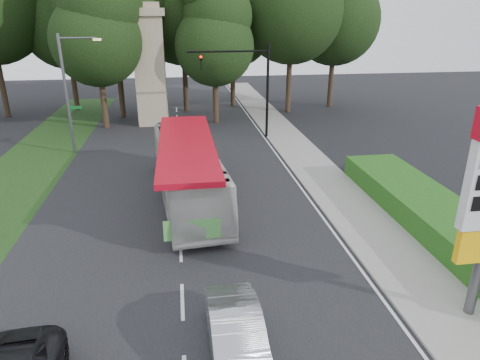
{
  "coord_description": "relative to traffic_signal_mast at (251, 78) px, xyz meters",
  "views": [
    {
      "loc": [
        0.22,
        -8.2,
        9.15
      ],
      "look_at": [
        2.77,
        9.47,
        2.2
      ],
      "focal_mm": 32.0,
      "sensor_mm": 36.0,
      "label": 1
    }
  ],
  "objects": [
    {
      "name": "road_surface",
      "position": [
        -5.68,
        -12.0,
        -4.66
      ],
      "size": [
        14.0,
        80.0,
        0.02
      ],
      "primitive_type": "cube",
      "color": "black",
      "rests_on": "ground"
    },
    {
      "name": "sidewalk_right",
      "position": [
        2.82,
        -12.0,
        -4.61
      ],
      "size": [
        3.0,
        80.0,
        0.12
      ],
      "primitive_type": "cube",
      "color": "gray",
      "rests_on": "ground"
    },
    {
      "name": "grass_verge_left",
      "position": [
        -15.18,
        -6.0,
        -4.66
      ],
      "size": [
        5.0,
        50.0,
        0.02
      ],
      "primitive_type": "cube",
      "color": "#193814",
      "rests_on": "ground"
    },
    {
      "name": "hedge",
      "position": [
        5.82,
        -16.0,
        -4.07
      ],
      "size": [
        3.0,
        14.0,
        1.2
      ],
      "primitive_type": "cube",
      "color": "#1F5416",
      "rests_on": "ground"
    },
    {
      "name": "traffic_signal_mast",
      "position": [
        0.0,
        0.0,
        0.0
      ],
      "size": [
        6.1,
        0.35,
        7.2
      ],
      "color": "black",
      "rests_on": "ground"
    },
    {
      "name": "streetlight_signs",
      "position": [
        -12.67,
        -1.99,
        -0.23
      ],
      "size": [
        2.75,
        0.98,
        8.0
      ],
      "color": "#59595E",
      "rests_on": "ground"
    },
    {
      "name": "monument",
      "position": [
        -7.68,
        6.0,
        0.43
      ],
      "size": [
        3.0,
        3.0,
        10.05
      ],
      "color": "tan",
      "rests_on": "ground"
    },
    {
      "name": "tree_west_near",
      "position": [
        -15.68,
        13.0,
        5.34
      ],
      "size": [
        8.4,
        8.4,
        16.5
      ],
      "color": "#2D2116",
      "rests_on": "ground"
    },
    {
      "name": "tree_east_near",
      "position": [
        0.32,
        13.0,
        5.01
      ],
      "size": [
        8.12,
        8.12,
        15.95
      ],
      "color": "#2D2116",
      "rests_on": "ground"
    },
    {
      "name": "tree_far_east",
      "position": [
        10.32,
        11.0,
        5.68
      ],
      "size": [
        8.68,
        8.68,
        17.05
      ],
      "color": "#2D2116",
      "rests_on": "ground"
    },
    {
      "name": "tree_monument_left",
      "position": [
        -11.68,
        5.0,
        4.0
      ],
      "size": [
        7.28,
        7.28,
        14.3
      ],
      "color": "#2D2116",
      "rests_on": "ground"
    },
    {
      "name": "tree_monument_right",
      "position": [
        -2.18,
        5.5,
        3.34
      ],
      "size": [
        6.72,
        6.72,
        13.2
      ],
      "color": "#2D2116",
      "rests_on": "ground"
    },
    {
      "name": "transit_bus",
      "position": [
        -5.18,
        -11.38,
        -3.08
      ],
      "size": [
        3.73,
        11.61,
        3.18
      ],
      "primitive_type": "imported",
      "rotation": [
        0.0,
        0.0,
        0.09
      ],
      "color": "silver",
      "rests_on": "ground"
    },
    {
      "name": "sedan_silver",
      "position": [
        -4.18,
        -22.72,
        -3.97
      ],
      "size": [
        1.56,
        4.3,
        1.41
      ],
      "primitive_type": "imported",
      "rotation": [
        0.0,
        0.0,
        0.02
      ],
      "color": "#A3A5AA",
      "rests_on": "ground"
    }
  ]
}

